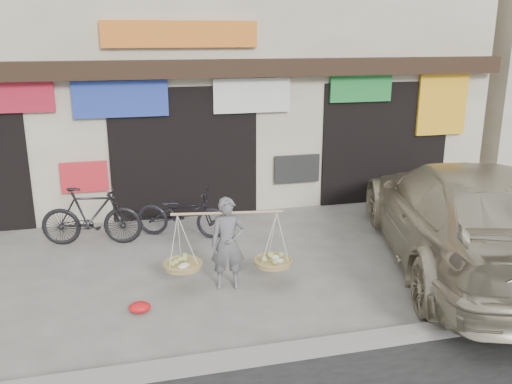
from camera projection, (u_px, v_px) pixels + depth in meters
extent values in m
plane|color=gray|center=(216.00, 288.00, 8.21)|extent=(70.00, 70.00, 0.00)
cube|color=gray|center=(246.00, 358.00, 6.33)|extent=(70.00, 0.25, 0.12)
cube|color=beige|center=(167.00, 43.00, 13.28)|extent=(14.00, 6.00, 7.00)
cube|color=black|center=(183.00, 69.00, 10.47)|extent=(14.00, 0.35, 0.35)
cube|color=black|center=(183.00, 151.00, 11.32)|extent=(3.00, 0.60, 2.70)
cube|color=black|center=(380.00, 141.00, 12.38)|extent=(3.00, 0.60, 2.70)
cube|color=red|center=(8.00, 97.00, 9.91)|extent=(1.60, 0.08, 0.60)
cube|color=#2740AF|center=(121.00, 99.00, 10.41)|extent=(1.80, 0.08, 0.70)
cube|color=white|center=(252.00, 95.00, 11.02)|extent=(1.60, 0.08, 0.70)
cube|color=#208536|center=(361.00, 88.00, 11.56)|extent=(1.40, 0.08, 0.60)
cube|color=yellow|center=(442.00, 104.00, 12.14)|extent=(1.20, 0.08, 1.40)
cube|color=red|center=(84.00, 177.00, 10.64)|extent=(0.90, 0.08, 0.60)
cube|color=#272727|center=(297.00, 169.00, 11.71)|extent=(1.00, 0.08, 0.60)
cube|color=orange|center=(181.00, 34.00, 10.35)|extent=(3.00, 0.08, 0.50)
imported|color=slate|center=(228.00, 244.00, 8.05)|extent=(0.56, 0.41, 1.41)
cylinder|color=tan|center=(227.00, 213.00, 7.91)|extent=(1.64, 0.30, 0.04)
cylinder|color=#A78C4F|center=(183.00, 265.00, 8.08)|extent=(0.56, 0.56, 0.07)
ellipsoid|color=#A5BF66|center=(183.00, 262.00, 8.07)|extent=(0.39, 0.39, 0.10)
cylinder|color=#A78C4F|center=(273.00, 262.00, 8.20)|extent=(0.56, 0.56, 0.07)
ellipsoid|color=#A5BF66|center=(273.00, 258.00, 8.18)|extent=(0.39, 0.39, 0.10)
imported|color=black|center=(91.00, 216.00, 9.77)|extent=(1.86, 0.82, 1.08)
imported|color=black|center=(182.00, 213.00, 10.18)|extent=(1.87, 1.27, 0.93)
imported|color=#B8AF94|center=(466.00, 215.00, 8.77)|extent=(4.05, 6.48, 1.75)
cube|color=black|center=(419.00, 187.00, 11.61)|extent=(1.66, 0.57, 0.45)
cube|color=silver|center=(418.00, 190.00, 11.71)|extent=(0.44, 0.15, 0.12)
ellipsoid|color=red|center=(140.00, 307.00, 7.48)|extent=(0.31, 0.25, 0.14)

